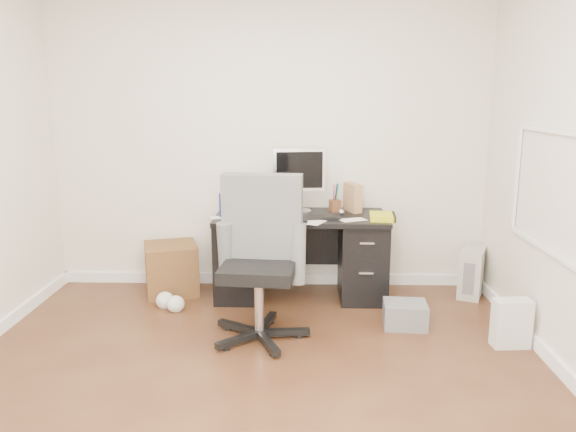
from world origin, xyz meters
name	(u,v)px	position (x,y,z in m)	size (l,w,h in m)	color
ground	(252,388)	(0.00, 0.00, 0.00)	(4.00, 4.00, 0.00)	#472316
room_shell	(254,118)	(0.03, 0.03, 1.66)	(4.02, 4.02, 2.71)	silver
desk	(301,253)	(0.30, 1.65, 0.40)	(1.50, 0.70, 0.75)	black
loose_papers	(278,216)	(0.10, 1.60, 0.75)	(1.10, 0.60, 0.00)	silver
lcd_monitor	(299,180)	(0.28, 1.76, 1.04)	(0.47, 0.27, 0.59)	silver
keyboard	(316,217)	(0.43, 1.51, 0.76)	(0.40, 0.14, 0.02)	black
computer_mouse	(342,212)	(0.66, 1.66, 0.78)	(0.05, 0.05, 0.05)	silver
travel_mug	(224,205)	(-0.36, 1.57, 0.85)	(0.09, 0.09, 0.21)	#161592
white_binder	(242,195)	(-0.24, 1.86, 0.90)	(0.12, 0.25, 0.29)	white
magazine_file	(353,198)	(0.77, 1.83, 0.88)	(0.11, 0.22, 0.25)	#A4784F
pen_cup	(335,198)	(0.60, 1.81, 0.88)	(0.11, 0.11, 0.25)	brown
yellow_book	(382,217)	(0.99, 1.50, 0.77)	(0.21, 0.26, 0.05)	#C9CF16
paper_remote	(307,220)	(0.35, 1.39, 0.76)	(0.28, 0.22, 0.02)	silver
office_chair	(259,261)	(-0.01, 0.73, 0.61)	(0.69, 0.69, 1.21)	#555855
pc_tower	(472,272)	(1.85, 1.73, 0.22)	(0.19, 0.43, 0.43)	#ABA89A
shopping_bag	(511,323)	(1.82, 0.64, 0.18)	(0.26, 0.19, 0.36)	silver
wicker_basket	(171,268)	(-0.89, 1.72, 0.23)	(0.45, 0.45, 0.45)	#4F3717
desk_printer	(405,315)	(1.12, 0.99, 0.10)	(0.33, 0.27, 0.19)	slate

